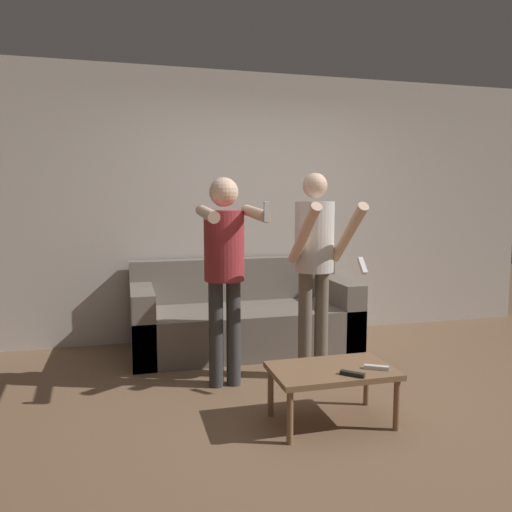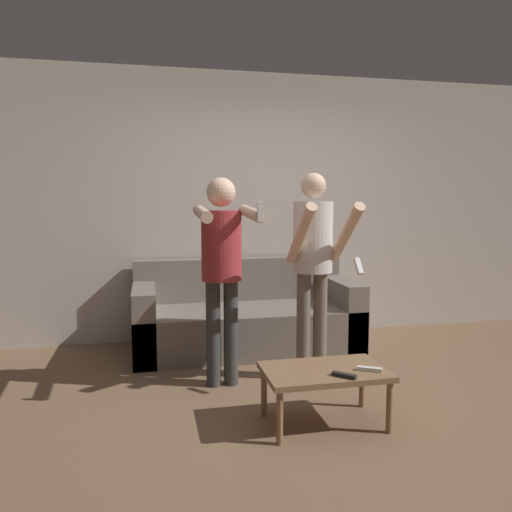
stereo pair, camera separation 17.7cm
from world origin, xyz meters
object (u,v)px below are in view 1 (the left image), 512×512
(person_standing_left, at_px, (225,258))
(couch, at_px, (243,319))
(remote_near, at_px, (353,374))
(remote_far, at_px, (376,367))
(coffee_table, at_px, (332,374))
(person_standing_right, at_px, (315,253))

(person_standing_left, bearing_deg, couch, 68.88)
(remote_near, xyz_separation_m, remote_far, (0.20, 0.07, 0.00))
(couch, height_order, coffee_table, couch)
(remote_near, bearing_deg, coffee_table, 111.13)
(couch, height_order, person_standing_left, person_standing_left)
(person_standing_right, distance_m, remote_near, 1.15)
(person_standing_right, relative_size, remote_far, 11.02)
(person_standing_left, distance_m, person_standing_right, 0.72)
(couch, distance_m, person_standing_left, 1.23)
(remote_near, bearing_deg, remote_far, 19.26)
(coffee_table, relative_size, remote_near, 5.85)
(couch, distance_m, coffee_table, 1.72)
(remote_far, bearing_deg, couch, 103.51)
(couch, xyz_separation_m, person_standing_right, (0.36, -0.93, 0.73))
(person_standing_left, height_order, person_standing_right, person_standing_right)
(couch, xyz_separation_m, remote_near, (0.24, -1.88, 0.09))
(person_standing_left, bearing_deg, coffee_table, -55.78)
(couch, xyz_separation_m, coffee_table, (0.17, -1.72, 0.04))
(person_standing_right, xyz_separation_m, coffee_table, (-0.19, -0.79, -0.69))
(person_standing_left, xyz_separation_m, person_standing_right, (0.72, 0.00, 0.01))
(couch, height_order, person_standing_right, person_standing_right)
(couch, bearing_deg, remote_near, -82.79)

